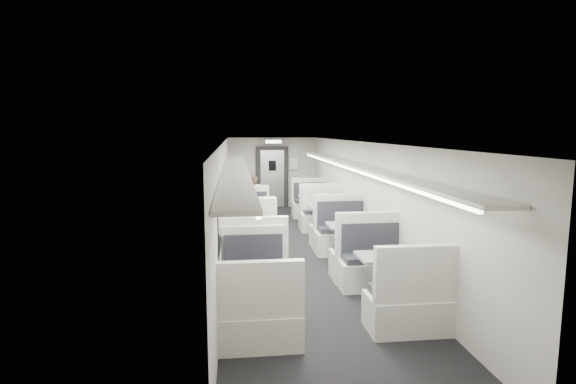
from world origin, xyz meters
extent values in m
cube|color=black|center=(0.00, 0.00, -0.06)|extent=(3.00, 12.00, 0.12)
cube|color=silver|center=(0.00, 0.00, 2.46)|extent=(3.00, 12.00, 0.12)
cube|color=#B4B0A8|center=(0.00, 6.06, 1.20)|extent=(3.00, 0.12, 2.40)
cube|color=#B4B0A8|center=(0.00, -6.06, 1.20)|extent=(3.00, 0.12, 2.40)
cube|color=#B4B0A8|center=(-1.56, 0.00, 1.20)|extent=(0.12, 12.00, 2.40)
cube|color=#B4B0A8|center=(1.56, 0.00, 1.20)|extent=(0.12, 12.00, 2.40)
cube|color=white|center=(-1.00, 2.41, 0.20)|extent=(0.95, 0.53, 0.41)
cube|color=black|center=(-1.00, 2.44, 0.45)|extent=(0.85, 0.42, 0.09)
cube|color=white|center=(-1.00, 2.22, 0.72)|extent=(0.95, 0.11, 0.63)
cube|color=white|center=(-1.00, 3.81, 0.20)|extent=(0.95, 0.53, 0.41)
cube|color=black|center=(-1.00, 3.79, 0.45)|extent=(0.85, 0.42, 0.09)
cube|color=white|center=(-1.00, 4.01, 0.72)|extent=(0.95, 0.11, 0.63)
cylinder|color=#B4B4B6|center=(-1.00, 3.11, 0.31)|extent=(0.09, 0.09, 0.62)
cylinder|color=#B4B4B6|center=(-1.00, 3.11, 0.01)|extent=(0.32, 0.32, 0.03)
cube|color=gray|center=(-1.00, 3.11, 0.66)|extent=(0.79, 0.54, 0.04)
cube|color=white|center=(-1.00, 0.00, 0.25)|extent=(1.16, 0.64, 0.49)
cube|color=black|center=(-1.00, 0.04, 0.55)|extent=(1.02, 0.51, 0.11)
cube|color=white|center=(-1.00, -0.23, 0.87)|extent=(1.16, 0.13, 0.76)
cube|color=white|center=(-1.00, 1.70, 0.25)|extent=(1.16, 0.64, 0.49)
cube|color=black|center=(-1.00, 1.67, 0.55)|extent=(1.02, 0.51, 0.11)
cube|color=white|center=(-1.00, 1.94, 0.87)|extent=(1.16, 0.13, 0.76)
cylinder|color=#B4B4B6|center=(-1.00, 0.85, 0.38)|extent=(0.11, 0.11, 0.75)
cylinder|color=#B4B4B6|center=(-1.00, 0.85, 0.02)|extent=(0.39, 0.39, 0.03)
cube|color=gray|center=(-1.00, 0.85, 0.80)|extent=(0.96, 0.65, 0.04)
cube|color=white|center=(-1.00, -1.98, 0.25)|extent=(1.16, 0.64, 0.49)
cube|color=black|center=(-1.00, -1.95, 0.55)|extent=(1.03, 0.51, 0.11)
cube|color=white|center=(-1.00, -2.21, 0.87)|extent=(1.16, 0.13, 0.76)
cube|color=white|center=(-1.00, -0.28, 0.25)|extent=(1.16, 0.64, 0.49)
cube|color=black|center=(-1.00, -0.31, 0.55)|extent=(1.03, 0.51, 0.11)
cube|color=white|center=(-1.00, -0.04, 0.87)|extent=(1.16, 0.13, 0.76)
cylinder|color=#B4B4B6|center=(-1.00, -1.13, 0.38)|extent=(0.11, 0.11, 0.75)
cylinder|color=#B4B4B6|center=(-1.00, -1.13, 0.02)|extent=(0.39, 0.39, 0.03)
cube|color=gray|center=(-1.00, -1.13, 0.80)|extent=(0.96, 0.65, 0.04)
cube|color=white|center=(-1.00, -4.10, 0.22)|extent=(1.05, 0.58, 0.45)
cube|color=black|center=(-1.00, -4.07, 0.50)|extent=(0.93, 0.47, 0.10)
cube|color=white|center=(-1.00, -4.31, 0.79)|extent=(1.05, 0.12, 0.69)
cube|color=white|center=(-1.00, -2.55, 0.22)|extent=(1.05, 0.58, 0.45)
cube|color=black|center=(-1.00, -2.58, 0.50)|extent=(0.93, 0.47, 0.10)
cube|color=white|center=(-1.00, -2.34, 0.79)|extent=(1.05, 0.12, 0.69)
cylinder|color=#B4B4B6|center=(-1.00, -3.33, 0.34)|extent=(0.10, 0.10, 0.68)
cylinder|color=#B4B4B6|center=(-1.00, -3.33, 0.01)|extent=(0.36, 0.36, 0.03)
cube|color=gray|center=(-1.00, -3.33, 0.72)|extent=(0.87, 0.59, 0.04)
cube|color=white|center=(1.00, 2.42, 0.23)|extent=(1.09, 0.61, 0.46)
cube|color=black|center=(1.00, 2.45, 0.52)|extent=(0.97, 0.49, 0.10)
cube|color=white|center=(1.00, 2.20, 0.83)|extent=(1.09, 0.12, 0.72)
cube|color=white|center=(1.00, 4.03, 0.23)|extent=(1.09, 0.61, 0.46)
cube|color=black|center=(1.00, 4.00, 0.52)|extent=(0.97, 0.49, 0.10)
cube|color=white|center=(1.00, 4.25, 0.83)|extent=(1.09, 0.12, 0.72)
cylinder|color=#B4B4B6|center=(1.00, 3.22, 0.36)|extent=(0.10, 0.10, 0.71)
cylinder|color=#B4B4B6|center=(1.00, 3.22, 0.02)|extent=(0.37, 0.37, 0.03)
cube|color=gray|center=(1.00, 3.22, 0.75)|extent=(0.91, 0.62, 0.04)
cube|color=white|center=(1.00, 0.47, 0.24)|extent=(1.14, 0.63, 0.48)
cube|color=black|center=(1.00, 0.50, 0.54)|extent=(1.01, 0.50, 0.11)
cube|color=white|center=(1.00, 0.24, 0.86)|extent=(1.14, 0.13, 0.75)
cube|color=white|center=(1.00, 2.15, 0.24)|extent=(1.14, 0.63, 0.48)
cube|color=black|center=(1.00, 2.11, 0.54)|extent=(1.01, 0.50, 0.11)
cube|color=white|center=(1.00, 2.38, 0.86)|extent=(1.14, 0.13, 0.75)
cylinder|color=#B4B4B6|center=(1.00, 1.31, 0.37)|extent=(0.11, 0.11, 0.74)
cylinder|color=#B4B4B6|center=(1.00, 1.31, 0.02)|extent=(0.39, 0.39, 0.03)
cube|color=gray|center=(1.00, 1.31, 0.78)|extent=(0.94, 0.64, 0.04)
cube|color=white|center=(1.00, -1.80, 0.25)|extent=(1.16, 0.65, 0.49)
cube|color=black|center=(1.00, -1.77, 0.55)|extent=(1.03, 0.51, 0.11)
cube|color=white|center=(1.00, -2.04, 0.88)|extent=(1.16, 0.13, 0.77)
cube|color=white|center=(1.00, -0.10, 0.25)|extent=(1.16, 0.65, 0.49)
cube|color=black|center=(1.00, -0.13, 0.55)|extent=(1.03, 0.51, 0.11)
cube|color=white|center=(1.00, 0.14, 0.88)|extent=(1.16, 0.13, 0.77)
cylinder|color=#B4B4B6|center=(1.00, -0.95, 0.38)|extent=(0.11, 0.11, 0.76)
cylinder|color=#B4B4B6|center=(1.00, -0.95, 0.02)|extent=(0.39, 0.39, 0.03)
cube|color=gray|center=(1.00, -0.95, 0.80)|extent=(0.96, 0.66, 0.04)
cube|color=white|center=(1.00, -3.90, 0.24)|extent=(1.12, 0.62, 0.48)
cube|color=black|center=(1.00, -3.87, 0.53)|extent=(0.99, 0.50, 0.11)
cube|color=white|center=(1.00, -4.13, 0.85)|extent=(1.12, 0.13, 0.74)
cube|color=white|center=(1.00, -2.25, 0.24)|extent=(1.12, 0.62, 0.48)
cube|color=black|center=(1.00, -2.29, 0.53)|extent=(0.99, 0.50, 0.11)
cube|color=white|center=(1.00, -2.03, 0.85)|extent=(1.12, 0.13, 0.74)
cylinder|color=#B4B4B6|center=(1.00, -3.08, 0.36)|extent=(0.11, 0.11, 0.73)
cylinder|color=#B4B4B6|center=(1.00, -3.08, 0.02)|extent=(0.38, 0.38, 0.03)
cube|color=gray|center=(1.00, -3.08, 0.77)|extent=(0.93, 0.63, 0.04)
imported|color=black|center=(-0.76, 2.87, 0.72)|extent=(0.57, 0.41, 1.43)
cube|color=black|center=(-1.49, 3.40, 1.35)|extent=(0.02, 1.18, 0.84)
cube|color=black|center=(-1.49, 1.20, 1.35)|extent=(0.02, 1.18, 0.84)
cube|color=black|center=(-1.49, -1.00, 1.35)|extent=(0.02, 1.18, 0.84)
cube|color=black|center=(-1.49, -3.20, 1.35)|extent=(0.02, 1.18, 0.84)
cube|color=white|center=(-1.26, -0.30, 1.92)|extent=(0.46, 10.40, 0.05)
cube|color=white|center=(-1.06, -0.30, 1.87)|extent=(0.05, 10.20, 0.04)
cube|color=white|center=(1.26, -0.30, 1.92)|extent=(0.46, 10.40, 0.05)
cube|color=white|center=(1.06, -0.30, 1.87)|extent=(0.05, 10.20, 0.04)
cube|color=black|center=(0.00, 5.94, 1.05)|extent=(1.10, 0.10, 2.10)
cube|color=#B4B4B6|center=(0.00, 5.91, 1.00)|extent=(0.80, 0.05, 1.95)
cube|color=black|center=(0.00, 5.87, 1.45)|extent=(0.25, 0.02, 0.35)
cube|color=black|center=(0.00, 5.45, 2.28)|extent=(0.62, 0.10, 0.16)
cube|color=white|center=(0.00, 5.39, 2.28)|extent=(0.54, 0.02, 0.10)
cube|color=silver|center=(0.75, 5.92, 1.50)|extent=(0.32, 0.02, 0.40)
camera|label=1|loc=(-1.27, -9.37, 2.64)|focal=28.00mm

